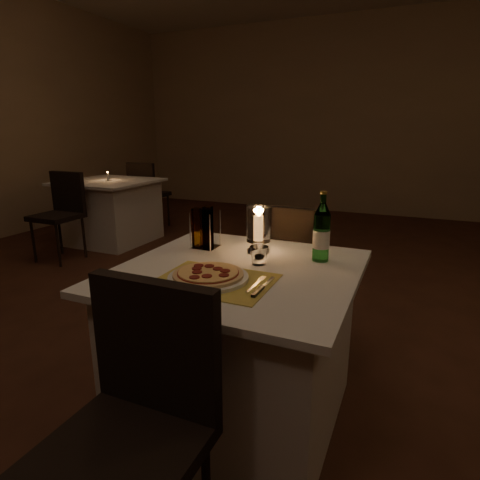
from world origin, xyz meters
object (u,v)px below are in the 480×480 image
at_px(chair_near, 138,407).
at_px(neighbor_table_left, 111,211).
at_px(plate, 208,277).
at_px(tumbler, 259,255).
at_px(chair_far, 286,262).
at_px(main_table, 238,344).
at_px(water_bottle, 321,233).
at_px(pizza, 208,274).
at_px(hurricane_candle, 259,226).

xyz_separation_m(chair_near, neighbor_table_left, (-2.66, 2.93, -0.18)).
height_order(plate, tumbler, tumbler).
bearing_deg(chair_near, chair_far, 90.00).
relative_size(chair_near, chair_far, 1.00).
distance_m(main_table, chair_near, 0.74).
xyz_separation_m(plate, water_bottle, (0.35, 0.42, 0.12)).
distance_m(chair_far, water_bottle, 0.64).
distance_m(chair_far, pizza, 0.92).
bearing_deg(neighbor_table_left, chair_near, -47.86).
bearing_deg(tumbler, chair_near, -94.62).
relative_size(pizza, tumbler, 3.42).
height_order(main_table, neighbor_table_left, same).
bearing_deg(tumbler, neighbor_table_left, 141.83).
relative_size(main_table, water_bottle, 3.15).
bearing_deg(pizza, hurricane_candle, 83.88).
relative_size(tumbler, water_bottle, 0.26).
bearing_deg(water_bottle, plate, -129.69).
bearing_deg(tumbler, plate, -113.53).
bearing_deg(chair_far, water_bottle, -57.42).
relative_size(water_bottle, hurricane_candle, 1.42).
bearing_deg(plate, hurricane_candle, 83.89).
relative_size(main_table, chair_near, 1.11).
relative_size(chair_near, pizza, 3.21).
relative_size(chair_near, water_bottle, 2.84).
bearing_deg(pizza, plate, 64.52).
relative_size(pizza, water_bottle, 0.88).
xyz_separation_m(chair_near, plate, (-0.05, 0.53, 0.20)).
distance_m(chair_near, tumbler, 0.83).
relative_size(main_table, tumbler, 12.22).
xyz_separation_m(pizza, neighbor_table_left, (-2.61, 2.40, -0.39)).
height_order(chair_far, plate, chair_far).
relative_size(chair_near, hurricane_candle, 4.04).
height_order(chair_near, hurricane_candle, hurricane_candle).
bearing_deg(neighbor_table_left, pizza, -42.66).
height_order(pizza, water_bottle, water_bottle).
distance_m(chair_far, tumbler, 0.68).
relative_size(plate, hurricane_candle, 1.44).
relative_size(chair_near, plate, 2.81).
distance_m(tumbler, water_bottle, 0.30).
distance_m(main_table, neighbor_table_left, 3.46).
distance_m(pizza, water_bottle, 0.56).
xyz_separation_m(pizza, water_bottle, (0.35, 0.42, 0.10)).
bearing_deg(pizza, water_bottle, 50.31).
distance_m(pizza, tumbler, 0.29).
bearing_deg(chair_near, hurricane_candle, 90.22).
relative_size(main_table, pizza, 3.57).
distance_m(chair_far, plate, 0.92).
relative_size(chair_far, plate, 2.81).
bearing_deg(hurricane_candle, main_table, -89.14).
bearing_deg(main_table, tumbler, 52.11).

